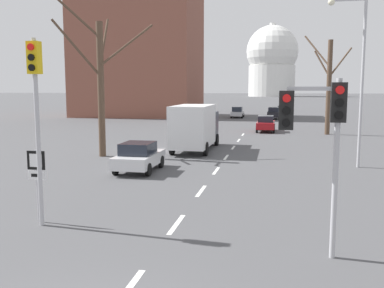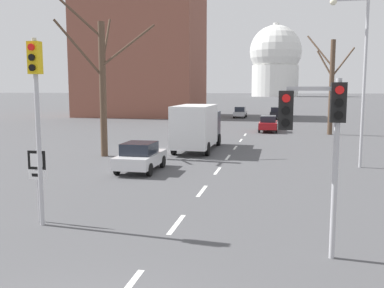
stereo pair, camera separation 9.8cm
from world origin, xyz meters
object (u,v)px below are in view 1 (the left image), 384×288
object	(u,v)px
sedan_near_right	(282,111)
sedan_far_left	(273,113)
route_sign_post	(37,173)
sedan_near_left	(237,112)
traffic_signal_near_right	(319,124)
traffic_signal_near_left	(36,98)
street_lamp_right	(356,66)
sedan_far_right	(139,157)
sedan_mid_centre	(266,123)
delivery_truck	(195,126)

from	to	relation	value
sedan_near_right	sedan_far_left	distance (m)	6.66
route_sign_post	sedan_far_left	xyz separation A→B (m)	(6.98, 48.86, -0.74)
route_sign_post	sedan_near_left	bearing A→B (deg)	88.02
traffic_signal_near_right	sedan_near_left	distance (m)	52.74
traffic_signal_near_left	sedan_near_left	world-z (taller)	traffic_signal_near_left
route_sign_post	sedan_far_left	size ratio (longest dim) A/B	0.54
street_lamp_right	sedan_far_right	size ratio (longest dim) A/B	2.32
route_sign_post	street_lamp_right	world-z (taller)	street_lamp_right
traffic_signal_near_right	street_lamp_right	world-z (taller)	street_lamp_right
route_sign_post	sedan_mid_centre	xyz separation A→B (m)	(6.38, 30.90, -0.78)
traffic_signal_near_right	sedan_mid_centre	world-z (taller)	traffic_signal_near_right
sedan_near_right	street_lamp_right	bearing A→B (deg)	-85.75
traffic_signal_near_right	street_lamp_right	xyz separation A→B (m)	(3.07, 13.36, 2.03)
sedan_mid_centre	sedan_far_left	size ratio (longest dim) A/B	1.02
sedan_far_right	sedan_near_left	bearing A→B (deg)	88.27
street_lamp_right	delivery_truck	size ratio (longest dim) A/B	1.24
traffic_signal_near_left	delivery_truck	world-z (taller)	traffic_signal_near_left
sedan_near_left	sedan_far_right	distance (m)	42.31
sedan_far_right	delivery_truck	distance (m)	8.15
sedan_near_left	delivery_truck	bearing A→B (deg)	-89.71
sedan_near_right	sedan_far_right	distance (m)	47.29
route_sign_post	sedan_far_right	size ratio (longest dim) A/B	0.61
sedan_far_left	route_sign_post	bearing A→B (deg)	-98.13
sedan_near_left	street_lamp_right	bearing A→B (deg)	-75.97
sedan_far_right	sedan_mid_centre	bearing A→B (deg)	75.11
traffic_signal_near_left	delivery_truck	distance (m)	17.22
sedan_near_left	sedan_mid_centre	distance (m)	20.66
sedan_far_left	sedan_mid_centre	bearing A→B (deg)	-91.91
sedan_near_right	sedan_near_left	bearing A→B (deg)	-146.18
traffic_signal_near_left	sedan_far_left	xyz separation A→B (m)	(6.71, 49.14, -3.10)
sedan_far_left	traffic_signal_near_left	bearing A→B (deg)	-97.77
route_sign_post	sedan_far_left	world-z (taller)	route_sign_post
route_sign_post	sedan_mid_centre	world-z (taller)	route_sign_post
street_lamp_right	sedan_mid_centre	world-z (taller)	street_lamp_right
traffic_signal_near_left	traffic_signal_near_right	world-z (taller)	traffic_signal_near_left
traffic_signal_near_left	sedan_near_right	size ratio (longest dim) A/B	1.38
route_sign_post	sedan_near_right	bearing A→B (deg)	81.51
sedan_near_left	traffic_signal_near_right	bearing A→B (deg)	-82.75
traffic_signal_near_right	sedan_near_left	world-z (taller)	traffic_signal_near_right
traffic_signal_near_left	route_sign_post	distance (m)	2.40
street_lamp_right	sedan_near_left	size ratio (longest dim) A/B	2.06
sedan_mid_centre	route_sign_post	bearing A→B (deg)	-101.67
sedan_mid_centre	delivery_truck	size ratio (longest dim) A/B	0.62
street_lamp_right	sedan_near_left	distance (m)	40.35
delivery_truck	sedan_far_left	bearing A→B (deg)	81.08
traffic_signal_near_left	sedan_far_left	bearing A→B (deg)	82.23
traffic_signal_near_right	sedan_far_left	size ratio (longest dim) A/B	1.03
route_sign_post	sedan_near_left	distance (m)	51.07
sedan_near_left	sedan_near_right	bearing A→B (deg)	33.82
traffic_signal_near_left	sedan_far_right	world-z (taller)	traffic_signal_near_left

